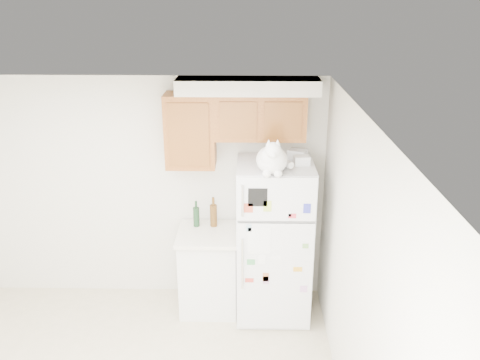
{
  "coord_description": "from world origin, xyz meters",
  "views": [
    {
      "loc": [
        1.09,
        -3.12,
        3.31
      ],
      "look_at": [
        1.0,
        1.55,
        1.55
      ],
      "focal_mm": 38.0,
      "sensor_mm": 36.0,
      "label": 1
    }
  ],
  "objects_px": {
    "refrigerator": "(274,241)",
    "bottle_green": "(196,214)",
    "base_counter": "(209,269)",
    "storage_box_front": "(302,160)",
    "storage_box_back": "(297,155)",
    "cat": "(272,159)",
    "bottle_amber": "(213,212)"
  },
  "relations": [
    {
      "from": "cat",
      "to": "base_counter",
      "type": "bearing_deg",
      "value": 152.48
    },
    {
      "from": "base_counter",
      "to": "storage_box_front",
      "type": "xyz_separation_m",
      "value": [
        0.94,
        -0.09,
        1.28
      ]
    },
    {
      "from": "base_counter",
      "to": "storage_box_back",
      "type": "xyz_separation_m",
      "value": [
        0.92,
        0.08,
        1.29
      ]
    },
    {
      "from": "refrigerator",
      "to": "cat",
      "type": "xyz_separation_m",
      "value": [
        -0.05,
        -0.26,
        0.99
      ]
    },
    {
      "from": "refrigerator",
      "to": "cat",
      "type": "distance_m",
      "value": 1.02
    },
    {
      "from": "cat",
      "to": "bottle_amber",
      "type": "relative_size",
      "value": 1.6
    },
    {
      "from": "bottle_green",
      "to": "bottle_amber",
      "type": "xyz_separation_m",
      "value": [
        0.18,
        0.01,
        0.02
      ]
    },
    {
      "from": "base_counter",
      "to": "storage_box_front",
      "type": "height_order",
      "value": "storage_box_front"
    },
    {
      "from": "storage_box_back",
      "to": "bottle_amber",
      "type": "xyz_separation_m",
      "value": [
        -0.86,
        0.06,
        -0.67
      ]
    },
    {
      "from": "base_counter",
      "to": "bottle_amber",
      "type": "relative_size",
      "value": 2.79
    },
    {
      "from": "storage_box_back",
      "to": "refrigerator",
      "type": "bearing_deg",
      "value": -122.49
    },
    {
      "from": "cat",
      "to": "storage_box_back",
      "type": "relative_size",
      "value": 2.94
    },
    {
      "from": "storage_box_front",
      "to": "cat",
      "type": "bearing_deg",
      "value": -149.1
    },
    {
      "from": "refrigerator",
      "to": "bottle_amber",
      "type": "bearing_deg",
      "value": 161.73
    },
    {
      "from": "base_counter",
      "to": "cat",
      "type": "height_order",
      "value": "cat"
    },
    {
      "from": "refrigerator",
      "to": "base_counter",
      "type": "height_order",
      "value": "refrigerator"
    },
    {
      "from": "base_counter",
      "to": "storage_box_front",
      "type": "relative_size",
      "value": 6.13
    },
    {
      "from": "cat",
      "to": "bottle_green",
      "type": "height_order",
      "value": "cat"
    },
    {
      "from": "base_counter",
      "to": "bottle_green",
      "type": "distance_m",
      "value": 0.63
    },
    {
      "from": "storage_box_front",
      "to": "base_counter",
      "type": "bearing_deg",
      "value": 166.16
    },
    {
      "from": "refrigerator",
      "to": "storage_box_back",
      "type": "xyz_separation_m",
      "value": [
        0.23,
        0.15,
        0.9
      ]
    },
    {
      "from": "base_counter",
      "to": "bottle_green",
      "type": "bearing_deg",
      "value": 135.15
    },
    {
      "from": "refrigerator",
      "to": "base_counter",
      "type": "xyz_separation_m",
      "value": [
        -0.69,
        0.07,
        -0.39
      ]
    },
    {
      "from": "storage_box_front",
      "to": "refrigerator",
      "type": "bearing_deg",
      "value": 167.28
    },
    {
      "from": "cat",
      "to": "bottle_amber",
      "type": "height_order",
      "value": "cat"
    },
    {
      "from": "bottle_green",
      "to": "storage_box_back",
      "type": "bearing_deg",
      "value": -3.07
    },
    {
      "from": "base_counter",
      "to": "bottle_green",
      "type": "xyz_separation_m",
      "value": [
        -0.13,
        0.13,
        0.6
      ]
    },
    {
      "from": "storage_box_front",
      "to": "bottle_amber",
      "type": "distance_m",
      "value": 1.13
    },
    {
      "from": "refrigerator",
      "to": "bottle_green",
      "type": "xyz_separation_m",
      "value": [
        -0.82,
        0.21,
        0.21
      ]
    },
    {
      "from": "bottle_amber",
      "to": "refrigerator",
      "type": "bearing_deg",
      "value": -18.27
    },
    {
      "from": "storage_box_front",
      "to": "bottle_amber",
      "type": "height_order",
      "value": "storage_box_front"
    },
    {
      "from": "refrigerator",
      "to": "bottle_amber",
      "type": "xyz_separation_m",
      "value": [
        -0.64,
        0.21,
        0.23
      ]
    }
  ]
}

